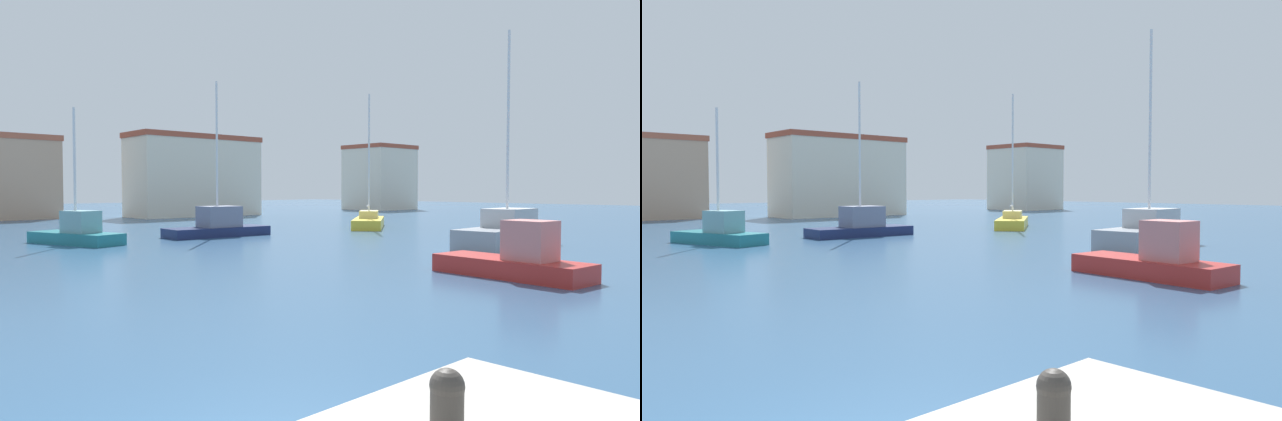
% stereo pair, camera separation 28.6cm
% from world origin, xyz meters
% --- Properties ---
extents(water, '(160.00, 160.00, 0.00)m').
position_xyz_m(water, '(15.00, 20.00, 0.00)').
color(water, '#2D5175').
rests_on(water, ground).
extents(mooring_bollard, '(0.25, 0.25, 0.50)m').
position_xyz_m(mooring_bollard, '(0.79, -2.01, 1.21)').
color(mooring_bollard, '#38332D').
rests_on(mooring_bollard, pier_quay).
extents(sailboat_yellow_near_pier, '(6.44, 5.68, 9.14)m').
position_xyz_m(sailboat_yellow_near_pier, '(26.83, 22.00, 0.46)').
color(sailboat_yellow_near_pier, gold).
rests_on(sailboat_yellow_near_pier, water).
extents(sailboat_navy_mid_harbor, '(5.98, 2.38, 8.66)m').
position_xyz_m(sailboat_navy_mid_harbor, '(15.31, 23.06, 0.64)').
color(sailboat_navy_mid_harbor, '#19234C').
rests_on(sailboat_navy_mid_harbor, water).
extents(sailboat_grey_outer_mooring, '(6.50, 2.42, 9.79)m').
position_xyz_m(sailboat_grey_outer_mooring, '(21.41, 8.73, 0.70)').
color(sailboat_grey_outer_mooring, gray).
rests_on(sailboat_grey_outer_mooring, water).
extents(sailboat_teal_center_channel, '(3.12, 5.46, 6.60)m').
position_xyz_m(sailboat_teal_center_channel, '(7.81, 23.87, 0.56)').
color(sailboat_teal_center_channel, '#1E707A').
rests_on(sailboat_teal_center_channel, water).
extents(motorboat_red_far_left, '(1.97, 4.84, 1.75)m').
position_xyz_m(motorboat_red_far_left, '(13.54, 4.17, 0.53)').
color(motorboat_red_far_left, '#B22823').
rests_on(motorboat_red_far_left, water).
extents(warehouse_block, '(12.73, 5.21, 7.88)m').
position_xyz_m(warehouse_block, '(26.86, 44.85, 3.95)').
color(warehouse_block, beige).
rests_on(warehouse_block, ground).
extents(yacht_club, '(7.39, 6.77, 8.18)m').
position_xyz_m(yacht_club, '(53.32, 43.84, 4.10)').
color(yacht_club, beige).
rests_on(yacht_club, ground).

